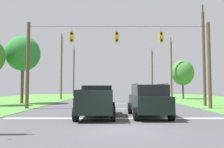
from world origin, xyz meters
The scene contains 17 objects.
ground_plane centered at (0.00, 0.00, 0.00)m, with size 120.00×120.00×0.00m, color #47474C.
stop_bar_stripe centered at (0.00, 3.43, 0.00)m, with size 13.54×0.45×0.01m, color white.
lane_dash_0 centered at (0.00, 9.43, 0.00)m, with size 0.15×2.50×0.01m, color white.
lane_dash_1 centered at (0.00, 16.56, 0.00)m, with size 0.15×2.50×0.01m, color white.
lane_dash_2 centered at (0.00, 24.44, 0.00)m, with size 0.15×2.50×0.01m, color white.
lane_dash_3 centered at (0.00, 30.70, 0.00)m, with size 0.15×2.50×0.01m, color white.
overhead_signal_span centered at (0.17, 9.56, 4.20)m, with size 16.30×0.31×7.64m.
pickup_truck centered at (-1.32, 4.16, 0.97)m, with size 2.29×5.41×1.95m.
suv_black centered at (1.88, 4.09, 1.06)m, with size 2.29×4.84×2.05m.
distant_car_crossing_white centered at (5.24, 21.92, 0.79)m, with size 2.16×4.37×1.52m.
utility_pole_mid_right centered at (8.88, 12.27, 5.06)m, with size 0.29×1.98×10.31m.
utility_pole_far_right centered at (9.16, 25.47, 5.03)m, with size 0.27×1.86×10.02m.
utility_pole_near_left centered at (8.75, 40.07, 5.25)m, with size 0.33×1.91×10.96m.
utility_pole_far_left centered at (-8.56, 25.68, 5.38)m, with size 0.27×1.54×10.69m.
utility_pole_distant_right centered at (-8.95, 39.37, 5.50)m, with size 0.30×1.88×11.37m.
tree_roadside_right centered at (-10.79, 15.79, 5.81)m, with size 3.94×3.94×7.88m.
tree_roadside_left centered at (11.32, 26.54, 4.33)m, with size 3.60×3.60×6.42m.
Camera 1 is at (-0.38, -9.71, 1.79)m, focal length 35.30 mm.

